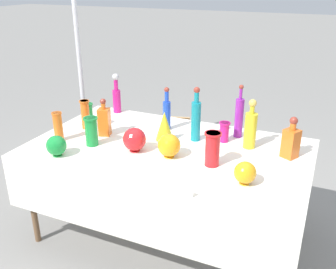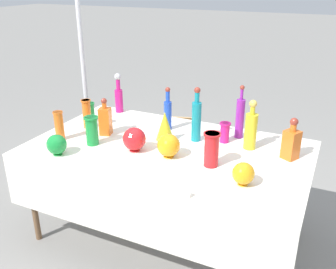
{
  "view_description": "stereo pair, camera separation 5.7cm",
  "coord_description": "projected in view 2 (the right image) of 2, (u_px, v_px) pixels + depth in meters",
  "views": [
    {
      "loc": [
        0.99,
        -2.23,
        1.9
      ],
      "look_at": [
        0.0,
        0.0,
        0.86
      ],
      "focal_mm": 40.0,
      "sensor_mm": 36.0,
      "label": 1
    },
    {
      "loc": [
        1.04,
        -2.2,
        1.9
      ],
      "look_at": [
        0.0,
        0.0,
        0.86
      ],
      "focal_mm": 40.0,
      "sensor_mm": 36.0,
      "label": 2
    }
  ],
  "objects": [
    {
      "name": "round_bowl_2",
      "position": [
        169.0,
        145.0,
        2.51
      ],
      "size": [
        0.16,
        0.16,
        0.16
      ],
      "color": "orange",
      "rests_on": "display_table"
    },
    {
      "name": "slender_vase_0",
      "position": [
        90.0,
        111.0,
        3.13
      ],
      "size": [
        0.08,
        0.08,
        0.16
      ],
      "color": "#198C38",
      "rests_on": "display_table"
    },
    {
      "name": "tall_bottle_4",
      "position": [
        119.0,
        95.0,
        3.33
      ],
      "size": [
        0.07,
        0.07,
        0.35
      ],
      "color": "#C61972",
      "rests_on": "display_table"
    },
    {
      "name": "ground_plane",
      "position": [
        168.0,
        233.0,
        2.99
      ],
      "size": [
        40.0,
        40.0,
        0.0
      ],
      "primitive_type": "plane",
      "color": "gray"
    },
    {
      "name": "square_decanter_1",
      "position": [
        105.0,
        120.0,
        2.87
      ],
      "size": [
        0.1,
        0.1,
        0.29
      ],
      "color": "orange",
      "rests_on": "display_table"
    },
    {
      "name": "price_tag_center",
      "position": [
        186.0,
        193.0,
        2.08
      ],
      "size": [
        0.06,
        0.02,
        0.05
      ],
      "primitive_type": "cube",
      "rotation": [
        -0.21,
        0.0,
        -0.16
      ],
      "color": "white",
      "rests_on": "display_table"
    },
    {
      "name": "tall_bottle_0",
      "position": [
        251.0,
        129.0,
        2.62
      ],
      "size": [
        0.09,
        0.09,
        0.36
      ],
      "color": "yellow",
      "rests_on": "display_table"
    },
    {
      "name": "square_decanter_0",
      "position": [
        291.0,
        142.0,
        2.48
      ],
      "size": [
        0.12,
        0.12,
        0.29
      ],
      "color": "orange",
      "rests_on": "display_table"
    },
    {
      "name": "tall_bottle_3",
      "position": [
        168.0,
        112.0,
        2.95
      ],
      "size": [
        0.06,
        0.06,
        0.35
      ],
      "color": "blue",
      "rests_on": "display_table"
    },
    {
      "name": "slender_vase_5",
      "position": [
        212.0,
        149.0,
        2.38
      ],
      "size": [
        0.11,
        0.11,
        0.23
      ],
      "color": "red",
      "rests_on": "display_table"
    },
    {
      "name": "slender_vase_3",
      "position": [
        59.0,
        125.0,
        2.77
      ],
      "size": [
        0.07,
        0.07,
        0.22
      ],
      "color": "orange",
      "rests_on": "display_table"
    },
    {
      "name": "slender_vase_4",
      "position": [
        225.0,
        132.0,
        2.74
      ],
      "size": [
        0.08,
        0.08,
        0.15
      ],
      "color": "#C61972",
      "rests_on": "display_table"
    },
    {
      "name": "slender_vase_1",
      "position": [
        92.0,
        130.0,
        2.7
      ],
      "size": [
        0.1,
        0.1,
        0.21
      ],
      "color": "#198C38",
      "rests_on": "display_table"
    },
    {
      "name": "cardboard_box_behind_left",
      "position": [
        169.0,
        142.0,
        4.16
      ],
      "size": [
        0.59,
        0.52,
        0.46
      ],
      "color": "tan",
      "rests_on": "ground"
    },
    {
      "name": "slender_vase_2",
      "position": [
        87.0,
        113.0,
        2.99
      ],
      "size": [
        0.08,
        0.08,
        0.23
      ],
      "color": "orange",
      "rests_on": "display_table"
    },
    {
      "name": "display_table",
      "position": [
        165.0,
        157.0,
        2.67
      ],
      "size": [
        1.98,
        1.18,
        0.76
      ],
      "color": "white",
      "rests_on": "ground"
    },
    {
      "name": "tall_bottle_1",
      "position": [
        196.0,
        119.0,
        2.74
      ],
      "size": [
        0.07,
        0.07,
        0.41
      ],
      "color": "teal",
      "rests_on": "display_table"
    },
    {
      "name": "canopy_pole",
      "position": [
        85.0,
        89.0,
        3.72
      ],
      "size": [
        0.18,
        0.18,
        2.22
      ],
      "color": "silver",
      "rests_on": "ground"
    },
    {
      "name": "round_bowl_3",
      "position": [
        134.0,
        139.0,
        2.6
      ],
      "size": [
        0.16,
        0.16,
        0.17
      ],
      "color": "red",
      "rests_on": "display_table"
    },
    {
      "name": "round_bowl_1",
      "position": [
        243.0,
        174.0,
        2.18
      ],
      "size": [
        0.13,
        0.13,
        0.14
      ],
      "color": "orange",
      "rests_on": "display_table"
    },
    {
      "name": "tall_bottle_2",
      "position": [
        240.0,
        117.0,
        2.8
      ],
      "size": [
        0.06,
        0.06,
        0.41
      ],
      "color": "purple",
      "rests_on": "display_table"
    },
    {
      "name": "round_bowl_0",
      "position": [
        57.0,
        144.0,
        2.55
      ],
      "size": [
        0.14,
        0.14,
        0.15
      ],
      "color": "#198C38",
      "rests_on": "display_table"
    },
    {
      "name": "fluted_vase_0",
      "position": [
        165.0,
        126.0,
        2.75
      ],
      "size": [
        0.13,
        0.13,
        0.23
      ],
      "color": "yellow",
      "rests_on": "display_table"
    },
    {
      "name": "price_tag_left",
      "position": [
        183.0,
        192.0,
        2.09
      ],
      "size": [
        0.06,
        0.02,
        0.04
      ],
      "primitive_type": "cube",
      "rotation": [
        -0.21,
        0.0,
        -0.03
      ],
      "color": "white",
      "rests_on": "display_table"
    }
  ]
}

